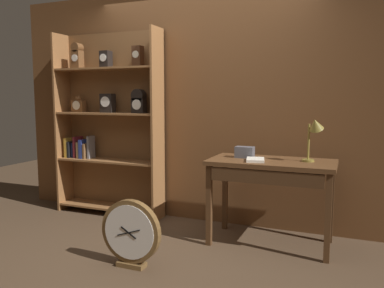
# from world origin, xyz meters

# --- Properties ---
(ground_plane) EXTENTS (10.00, 10.00, 0.00)m
(ground_plane) POSITION_xyz_m (0.00, 0.00, 0.00)
(ground_plane) COLOR #4C3826
(back_wood_panel) EXTENTS (4.80, 0.05, 2.60)m
(back_wood_panel) POSITION_xyz_m (0.00, 1.27, 1.30)
(back_wood_panel) COLOR brown
(back_wood_panel) RESTS_ON ground
(bookshelf) EXTENTS (1.34, 0.30, 2.16)m
(bookshelf) POSITION_xyz_m (-1.14, 1.10, 1.10)
(bookshelf) COLOR brown
(bookshelf) RESTS_ON ground
(workbench) EXTENTS (1.16, 0.61, 0.81)m
(workbench) POSITION_xyz_m (0.87, 0.78, 0.70)
(workbench) COLOR brown
(workbench) RESTS_ON ground
(desk_lamp) EXTENTS (0.20, 0.20, 0.42)m
(desk_lamp) POSITION_xyz_m (1.24, 0.82, 1.11)
(desk_lamp) COLOR olive
(desk_lamp) RESTS_ON workbench
(toolbox_small) EXTENTS (0.18, 0.11, 0.11)m
(toolbox_small) POSITION_xyz_m (0.59, 0.86, 0.87)
(toolbox_small) COLOR #595960
(toolbox_small) RESTS_ON workbench
(open_repair_manual) EXTENTS (0.20, 0.25, 0.02)m
(open_repair_manual) POSITION_xyz_m (0.74, 0.70, 0.82)
(open_repair_manual) COLOR silver
(open_repair_manual) RESTS_ON workbench
(round_clock_large) EXTENTS (0.53, 0.11, 0.57)m
(round_clock_large) POSITION_xyz_m (-0.09, -0.15, 0.29)
(round_clock_large) COLOR brown
(round_clock_large) RESTS_ON ground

